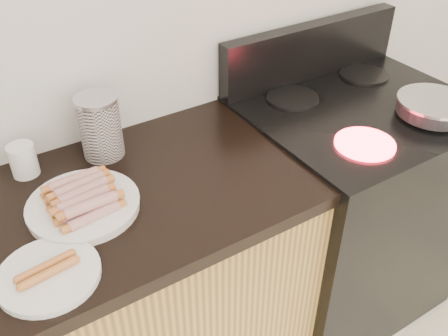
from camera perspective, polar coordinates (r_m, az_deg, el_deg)
wall_back at (r=1.44m, az=-15.19°, el=17.52°), size 4.00×0.04×2.60m
stove at (r=2.01m, az=13.63°, el=-4.59°), size 0.76×0.65×0.91m
stove_panel at (r=1.89m, az=9.97°, el=13.11°), size 0.76×0.06×0.20m
burner_near_left at (r=1.54m, az=15.80°, el=2.68°), size 0.18×0.18×0.01m
burner_near_right at (r=1.79m, az=23.42°, el=5.78°), size 0.18×0.18×0.01m
burner_far_left at (r=1.75m, az=7.86°, el=7.94°), size 0.18×0.18×0.01m
burner_far_right at (r=1.97m, az=15.70°, el=10.23°), size 0.18×0.18×0.01m
frying_pan at (r=1.75m, az=23.01°, el=6.49°), size 0.25×0.40×0.05m
main_plate at (r=1.31m, az=-15.73°, el=-4.27°), size 0.33×0.33×0.02m
side_plate at (r=1.17m, az=-19.39°, el=-11.45°), size 0.23×0.23×0.02m
hotdog_pile at (r=1.29m, az=-15.97°, el=-3.12°), size 0.13×0.19×0.05m
plain_sausages at (r=1.16m, az=-19.57°, el=-10.86°), size 0.12×0.06×0.02m
canister at (r=1.46m, az=-13.96°, el=4.62°), size 0.12×0.12×0.19m
mug at (r=1.47m, az=-21.97°, el=0.84°), size 0.09×0.09×0.09m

